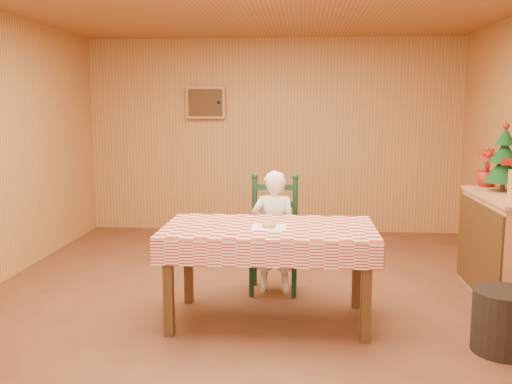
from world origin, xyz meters
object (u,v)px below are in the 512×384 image
Objects in this scene: dining_table at (269,236)px; christmas_tree at (504,160)px; seated_child at (274,232)px; storage_bin at (505,321)px; shelf_unit at (508,247)px; ladder_chair at (274,237)px.

dining_table is 2.67× the size of christmas_tree.
christmas_tree is (2.07, 0.96, 0.52)m from dining_table.
dining_table is 1.47× the size of seated_child.
storage_bin is at bearing -15.26° from dining_table.
seated_child is at bearing 144.55° from storage_bin.
storage_bin is (-0.40, -1.16, -0.25)m from shelf_unit.
shelf_unit is 2.00× the size of christmas_tree.
seated_child is at bearing -90.00° from ladder_chair.
dining_table is 1.53× the size of ladder_chair.
shelf_unit is 1.26m from storage_bin.
seated_child is (0.00, 0.73, -0.13)m from dining_table.
dining_table is 1.34× the size of shelf_unit.
seated_child is 2.07m from storage_bin.
christmas_tree is at bearing 24.84° from dining_table.
christmas_tree reaches higher than ladder_chair.
shelf_unit is at bearing 179.46° from seated_child.
christmas_tree reaches higher than seated_child.
ladder_chair is 0.96× the size of seated_child.
christmas_tree is (0.01, 0.25, 0.74)m from shelf_unit.
seated_child is 0.91× the size of shelf_unit.
seated_child reaches higher than storage_bin.
shelf_unit is at bearing -91.98° from christmas_tree.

